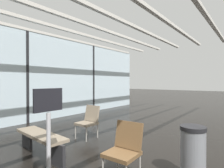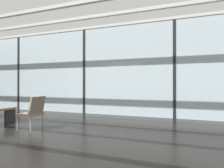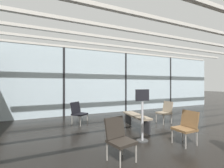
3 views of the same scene
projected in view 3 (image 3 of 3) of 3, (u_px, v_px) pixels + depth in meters
ground_plane at (218, 141)px, 4.17m from camera, size 60.00×60.00×0.00m
glass_curtain_wall at (125, 82)px, 8.92m from camera, size 14.00×0.08×3.41m
window_mullion_0 at (64, 82)px, 7.48m from camera, size 0.10×0.12×3.41m
window_mullion_1 at (125, 82)px, 8.92m from camera, size 0.10×0.12×3.41m
window_mullion_2 at (170, 82)px, 10.35m from camera, size 0.10×0.12×3.41m
ceiling_slats at (167, 36)px, 5.91m from camera, size 13.72×6.72×0.10m
parked_airplane at (108, 79)px, 15.25m from camera, size 12.72×4.19×4.19m
lounge_chair_0 at (78, 112)px, 6.00m from camera, size 0.70×0.71×0.87m
lounge_chair_1 at (165, 111)px, 6.22m from camera, size 0.53×0.48×0.87m
lounge_chair_2 at (119, 136)px, 3.16m from camera, size 0.59×0.62×0.87m
lounge_chair_3 at (186, 125)px, 4.01m from camera, size 0.54×0.50×0.87m
waiting_bench at (136, 118)px, 5.52m from camera, size 0.52×1.70×0.47m
info_sign at (142, 117)px, 4.19m from camera, size 0.44×0.32×1.44m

